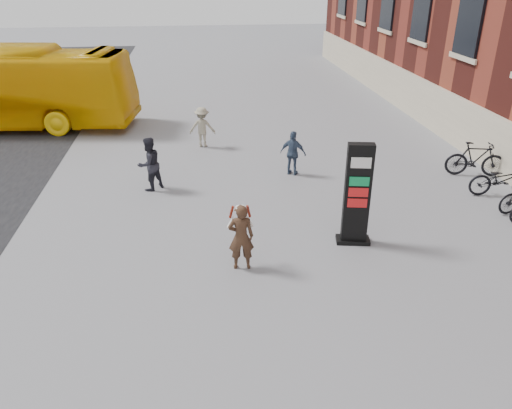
{
  "coord_description": "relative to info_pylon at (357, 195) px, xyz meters",
  "views": [
    {
      "loc": [
        -0.22,
        -9.48,
        6.21
      ],
      "look_at": [
        1.06,
        1.06,
        1.08
      ],
      "focal_mm": 35.0,
      "sensor_mm": 36.0,
      "label": 1
    }
  ],
  "objects": [
    {
      "name": "bike_7",
      "position": [
        5.15,
        3.72,
        -0.71
      ],
      "size": [
        1.95,
        0.94,
        1.13
      ],
      "primitive_type": "imported",
      "rotation": [
        0.0,
        0.0,
        1.34
      ],
      "color": "black",
      "rests_on": "ground"
    },
    {
      "name": "pedestrian_a",
      "position": [
        -5.16,
        3.87,
        -0.46
      ],
      "size": [
        1.01,
        0.99,
        1.64
      ],
      "primitive_type": "imported",
      "rotation": [
        0.0,
        0.0,
        3.86
      ],
      "color": "#22222B",
      "rests_on": "ground"
    },
    {
      "name": "pedestrian_b",
      "position": [
        -3.49,
        7.68,
        -0.53
      ],
      "size": [
        1.04,
        0.69,
        1.49
      ],
      "primitive_type": "imported",
      "rotation": [
        0.0,
        0.0,
        3.0
      ],
      "color": "#9C947B",
      "rests_on": "ground"
    },
    {
      "name": "ground",
      "position": [
        -3.45,
        -0.87,
        -1.27
      ],
      "size": [
        100.0,
        100.0,
        0.0
      ],
      "primitive_type": "plane",
      "color": "#9E9EA3"
    },
    {
      "name": "woman",
      "position": [
        -2.85,
        -0.8,
        -0.47
      ],
      "size": [
        0.6,
        0.54,
        1.57
      ],
      "rotation": [
        0.0,
        0.0,
        3.11
      ],
      "color": "#3B2417",
      "rests_on": "ground"
    },
    {
      "name": "pedestrian_c",
      "position": [
        -0.66,
        4.52,
        -0.55
      ],
      "size": [
        0.92,
        0.73,
        1.45
      ],
      "primitive_type": "imported",
      "rotation": [
        0.0,
        0.0,
        2.63
      ],
      "color": "#3A4B66",
      "rests_on": "ground"
    },
    {
      "name": "info_pylon",
      "position": [
        0.0,
        0.0,
        0.0
      ],
      "size": [
        0.88,
        0.55,
        2.55
      ],
      "rotation": [
        0.0,
        0.0,
        -0.18
      ],
      "color": "black",
      "rests_on": "ground"
    },
    {
      "name": "bike_6",
      "position": [
        5.15,
        2.15,
        -0.77
      ],
      "size": [
        2.01,
        0.93,
        1.02
      ],
      "primitive_type": "imported",
      "rotation": [
        0.0,
        0.0,
        1.44
      ],
      "color": "black",
      "rests_on": "ground"
    }
  ]
}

